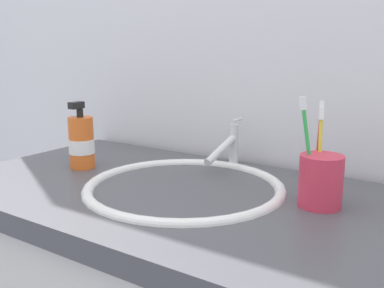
{
  "coord_description": "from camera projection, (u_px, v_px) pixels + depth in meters",
  "views": [
    {
      "loc": [
        0.52,
        -0.7,
        1.17
      ],
      "look_at": [
        0.02,
        0.05,
        0.98
      ],
      "focal_mm": 40.2,
      "sensor_mm": 36.0,
      "label": 1
    }
  ],
  "objects": [
    {
      "name": "toothbrush_yellow",
      "position": [
        320.0,
        148.0,
        0.81
      ],
      "size": [
        0.03,
        0.05,
        0.18
      ],
      "color": "yellow",
      "rests_on": "toothbrush_cup"
    },
    {
      "name": "soap_dispenser",
      "position": [
        81.0,
        143.0,
        1.06
      ],
      "size": [
        0.06,
        0.06,
        0.17
      ],
      "color": "orange",
      "rests_on": "vanity_counter"
    },
    {
      "name": "toothbrush_green",
      "position": [
        308.0,
        144.0,
        0.79
      ],
      "size": [
        0.04,
        0.02,
        0.2
      ],
      "color": "green",
      "rests_on": "toothbrush_cup"
    },
    {
      "name": "tiled_wall_back",
      "position": [
        244.0,
        39.0,
        1.11
      ],
      "size": [
        2.21,
        0.04,
        2.4
      ],
      "primitive_type": "cube",
      "color": "silver",
      "rests_on": "ground"
    },
    {
      "name": "faucet",
      "position": [
        229.0,
        146.0,
        1.06
      ],
      "size": [
        0.02,
        0.17,
        0.12
      ],
      "color": "silver",
      "rests_on": "sink_basin"
    },
    {
      "name": "sink_basin",
      "position": [
        184.0,
        206.0,
        0.92
      ],
      "size": [
        0.43,
        0.43,
        0.12
      ],
      "color": "white",
      "rests_on": "vanity_counter"
    },
    {
      "name": "toothbrush_cup",
      "position": [
        321.0,
        181.0,
        0.8
      ],
      "size": [
        0.08,
        0.08,
        0.1
      ],
      "primitive_type": "cylinder",
      "color": "#D8334C",
      "rests_on": "vanity_counter"
    },
    {
      "name": "toothbrush_red",
      "position": [
        319.0,
        143.0,
        0.82
      ],
      "size": [
        0.01,
        0.04,
        0.19
      ],
      "color": "red",
      "rests_on": "toothbrush_cup"
    }
  ]
}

